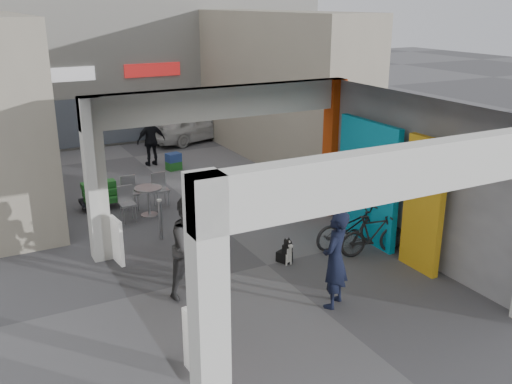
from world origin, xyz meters
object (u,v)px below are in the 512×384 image
border_collie (286,253)px  bicycle_rear (373,235)px  man_with_dog (335,259)px  man_crates (151,141)px  cafe_set (141,201)px  white_van (192,125)px  man_back_turned (191,247)px  bicycle_front (350,226)px  man_elderly (287,189)px  produce_stand (101,198)px

border_collie → bicycle_rear: bearing=-38.6°
man_with_dog → man_crates: bearing=-125.2°
man_with_dog → cafe_set: bearing=-110.4°
white_van → man_back_turned: bearing=141.6°
cafe_set → bicycle_front: bicycle_front is taller
bicycle_front → man_back_turned: bearing=95.4°
man_elderly → white_van: bearing=95.5°
man_back_turned → bicycle_front: size_ratio=1.07×
man_elderly → man_back_turned: bearing=-131.7°
man_crates → bicycle_rear: size_ratio=1.09×
man_elderly → white_van: 9.04m
border_collie → bicycle_front: (1.73, 0.10, 0.24)m
cafe_set → man_crates: (1.67, 4.29, 0.53)m
bicycle_front → cafe_set: bearing=38.4°
man_crates → bicycle_front: man_crates is taller
produce_stand → man_crates: (2.55, 3.47, 0.57)m
produce_stand → man_elderly: size_ratio=0.72×
cafe_set → bicycle_front: size_ratio=0.82×
man_elderly → bicycle_front: size_ratio=0.81×
man_back_turned → white_van: 12.64m
bicycle_front → bicycle_rear: (0.17, -0.60, -0.01)m
produce_stand → white_van: 8.00m
border_collie → man_back_turned: size_ratio=0.31×
man_back_turned → man_crates: man_back_turned is taller
man_back_turned → bicycle_front: man_back_turned is taller
man_back_turned → bicycle_rear: 4.18m
man_with_dog → man_back_turned: 2.65m
border_collie → white_van: bearing=54.3°
bicycle_rear → white_van: 11.92m
cafe_set → man_with_dog: 6.59m
bicycle_front → bicycle_rear: 0.63m
white_van → produce_stand: bearing=123.7°
cafe_set → man_elderly: size_ratio=1.01×
man_back_turned → bicycle_rear: (4.15, -0.16, -0.50)m
man_elderly → bicycle_rear: man_elderly is taller
man_back_turned → produce_stand: bearing=73.9°
man_elderly → border_collie: bearing=-109.3°
man_elderly → man_with_dog: bearing=-98.3°
produce_stand → man_with_dog: 7.63m
border_collie → man_elderly: 2.86m
man_with_dog → bicycle_front: bearing=-167.8°
border_collie → man_with_dog: man_with_dog is taller
man_back_turned → bicycle_front: (3.98, 0.44, -0.49)m
border_collie → bicycle_rear: (1.90, -0.50, 0.23)m
cafe_set → white_van: white_van is taller
man_crates → bicycle_rear: (2.04, -9.21, -0.38)m
cafe_set → produce_stand: (-0.87, 0.82, -0.04)m
man_back_turned → man_elderly: bearing=16.1°
man_back_turned → man_crates: (2.11, 9.05, -0.12)m
produce_stand → man_with_dog: bearing=-79.0°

